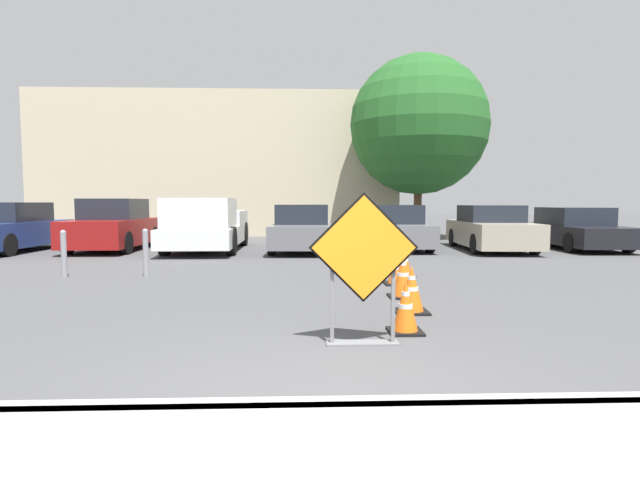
# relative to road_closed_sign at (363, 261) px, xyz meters

# --- Properties ---
(ground_plane) EXTENTS (96.00, 96.00, 0.00)m
(ground_plane) POSITION_rel_road_closed_sign_xyz_m (-0.62, 8.18, -0.90)
(ground_plane) COLOR #4C4C4F
(curb_lip) EXTENTS (28.93, 0.20, 0.14)m
(curb_lip) POSITION_rel_road_closed_sign_xyz_m (-0.62, -1.82, -0.83)
(curb_lip) COLOR #999993
(curb_lip) RESTS_ON ground_plane
(road_closed_sign) EXTENTS (1.14, 0.20, 1.60)m
(road_closed_sign) POSITION_rel_road_closed_sign_xyz_m (0.00, 0.00, 0.00)
(road_closed_sign) COLOR black
(road_closed_sign) RESTS_ON ground_plane
(traffic_cone_nearest) EXTENTS (0.39, 0.39, 0.62)m
(traffic_cone_nearest) POSITION_rel_road_closed_sign_xyz_m (0.55, 0.48, -0.59)
(traffic_cone_nearest) COLOR black
(traffic_cone_nearest) RESTS_ON ground_plane
(traffic_cone_second) EXTENTS (0.45, 0.45, 0.65)m
(traffic_cone_second) POSITION_rel_road_closed_sign_xyz_m (0.85, 1.53, -0.58)
(traffic_cone_second) COLOR black
(traffic_cone_second) RESTS_ON ground_plane
(traffic_cone_third) EXTENTS (0.45, 0.45, 0.73)m
(traffic_cone_third) POSITION_rel_road_closed_sign_xyz_m (0.95, 2.62, -0.54)
(traffic_cone_third) COLOR black
(traffic_cone_third) RESTS_ON ground_plane
(traffic_cone_fourth) EXTENTS (0.48, 0.48, 0.59)m
(traffic_cone_fourth) POSITION_rel_road_closed_sign_xyz_m (1.11, 3.88, -0.61)
(traffic_cone_fourth) COLOR black
(traffic_cone_fourth) RESTS_ON ground_plane
(traffic_cone_fifth) EXTENTS (0.42, 0.42, 0.66)m
(traffic_cone_fifth) POSITION_rel_road_closed_sign_xyz_m (1.43, 4.84, -0.58)
(traffic_cone_fifth) COLOR black
(traffic_cone_fifth) RESTS_ON ground_plane
(parked_car_nearest) EXTENTS (1.89, 4.56, 1.50)m
(parked_car_nearest) POSITION_rel_road_closed_sign_xyz_m (-9.52, 10.37, -0.20)
(parked_car_nearest) COLOR navy
(parked_car_nearest) RESTS_ON ground_plane
(parked_car_second) EXTENTS (1.90, 4.14, 1.62)m
(parked_car_second) POSITION_rel_road_closed_sign_xyz_m (-6.55, 10.75, -0.16)
(parked_car_second) COLOR maroon
(parked_car_second) RESTS_ON ground_plane
(pickup_truck) EXTENTS (2.15, 5.35, 1.63)m
(pickup_truck) POSITION_rel_road_closed_sign_xyz_m (-3.58, 10.28, -0.16)
(pickup_truck) COLOR silver
(pickup_truck) RESTS_ON ground_plane
(parked_car_third) EXTENTS (1.97, 4.22, 1.43)m
(parked_car_third) POSITION_rel_road_closed_sign_xyz_m (-0.62, 10.25, -0.23)
(parked_car_third) COLOR slate
(parked_car_third) RESTS_ON ground_plane
(parked_car_fourth) EXTENTS (1.90, 4.11, 1.42)m
(parked_car_fourth) POSITION_rel_road_closed_sign_xyz_m (2.35, 10.85, -0.25)
(parked_car_fourth) COLOR slate
(parked_car_fourth) RESTS_ON ground_plane
(parked_car_fifth) EXTENTS (2.14, 4.55, 1.41)m
(parked_car_fifth) POSITION_rel_road_closed_sign_xyz_m (5.32, 10.37, -0.24)
(parked_car_fifth) COLOR #A39984
(parked_car_fifth) RESTS_ON ground_plane
(parked_car_sixth) EXTENTS (2.03, 4.75, 1.34)m
(parked_car_sixth) POSITION_rel_road_closed_sign_xyz_m (8.28, 10.86, -0.28)
(parked_car_sixth) COLOR black
(parked_car_sixth) RESTS_ON ground_plane
(bollard_nearest) EXTENTS (0.12, 0.12, 0.98)m
(bollard_nearest) POSITION_rel_road_closed_sign_xyz_m (-3.79, 4.98, -0.38)
(bollard_nearest) COLOR gray
(bollard_nearest) RESTS_ON ground_plane
(bollard_second) EXTENTS (0.12, 0.12, 0.95)m
(bollard_second) POSITION_rel_road_closed_sign_xyz_m (-5.41, 4.98, -0.39)
(bollard_second) COLOR gray
(bollard_second) RESTS_ON ground_plane
(building_facade_backdrop) EXTENTS (16.31, 5.00, 6.41)m
(building_facade_backdrop) POSITION_rel_road_closed_sign_xyz_m (-4.46, 19.38, 2.31)
(building_facade_backdrop) COLOR beige
(building_facade_backdrop) RESTS_ON ground_plane
(street_tree_behind_lot) EXTENTS (5.55, 5.55, 7.37)m
(street_tree_behind_lot) POSITION_rel_road_closed_sign_xyz_m (4.08, 15.05, 3.70)
(street_tree_behind_lot) COLOR #513823
(street_tree_behind_lot) RESTS_ON ground_plane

